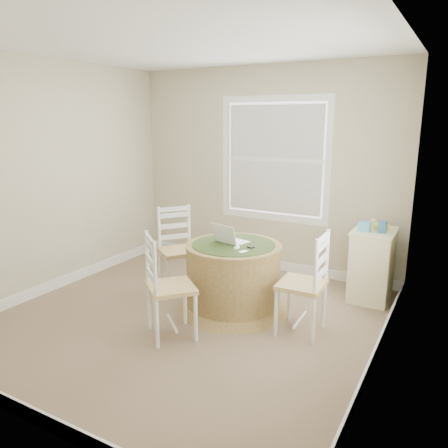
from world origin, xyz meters
The scene contains 14 objects.
room centered at (0.17, 0.16, 1.30)m, with size 3.64×3.64×2.64m.
round_table centered at (0.29, 0.43, 0.38)m, with size 1.17×1.17×0.71m.
chair_left centered at (-0.50, 0.59, 0.47)m, with size 0.42×0.40×0.95m, color white, non-canonical shape.
chair_near centered at (0.07, -0.36, 0.47)m, with size 0.42×0.40×0.95m, color white, non-canonical shape.
chair_right centered at (1.08, 0.28, 0.47)m, with size 0.42×0.40×0.95m, color white, non-canonical shape.
laptop centered at (0.22, 0.48, 0.73)m, with size 0.36×0.34×0.22m.
mouse centered at (0.38, 0.32, 0.71)m, with size 0.06×0.09×0.03m, color white.
phone centered at (0.50, 0.24, 0.70)m, with size 0.04×0.09×0.02m, color #B7BABF.
keys centered at (0.50, 0.40, 0.71)m, with size 0.06×0.05×0.03m, color black.
corner_chest centered at (1.48, 1.41, 0.39)m, with size 0.45×0.60×0.78m.
tissue_box centered at (1.40, 1.31, 0.83)m, with size 0.12×0.12×0.10m, color #559EC3.
box_yellow centered at (1.54, 1.46, 0.81)m, with size 0.15×0.10×0.06m, color #D5D64B.
box_blue centered at (1.57, 1.33, 0.84)m, with size 0.08×0.08×0.12m, color #316695.
cup_cream centered at (1.44, 1.54, 0.83)m, with size 0.07×0.07×0.09m, color beige.
Camera 1 is at (2.29, -3.35, 1.95)m, focal length 35.00 mm.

